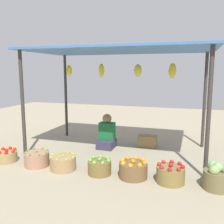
% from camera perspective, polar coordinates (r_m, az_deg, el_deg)
% --- Properties ---
extents(ground_plane, '(14.00, 14.00, 0.00)m').
position_cam_1_polar(ground_plane, '(5.65, 1.55, -8.77)').
color(ground_plane, tan).
extents(market_stall_structure, '(3.78, 2.11, 2.18)m').
position_cam_1_polar(market_stall_structure, '(5.37, 1.76, 12.11)').
color(market_stall_structure, '#38332D').
rests_on(market_stall_structure, ground).
extents(vendor_person, '(0.36, 0.44, 0.78)m').
position_cam_1_polar(vendor_person, '(5.84, -1.17, -5.12)').
color(vendor_person, '#333249').
rests_on(vendor_person, ground).
extents(basket_red_tomatoes, '(0.39, 0.39, 0.26)m').
position_cam_1_polar(basket_red_tomatoes, '(5.41, -22.43, -9.08)').
color(basket_red_tomatoes, '#9F834F').
rests_on(basket_red_tomatoes, ground).
extents(basket_green_chilies, '(0.45, 0.45, 0.29)m').
position_cam_1_polar(basket_green_chilies, '(5.00, -16.43, -10.02)').
color(basket_green_chilies, '#A57659').
rests_on(basket_green_chilies, ground).
extents(basket_limes, '(0.46, 0.46, 0.28)m').
position_cam_1_polar(basket_limes, '(4.71, -10.86, -11.10)').
color(basket_limes, '#A17F52').
rests_on(basket_limes, ground).
extents(basket_green_apples, '(0.40, 0.40, 0.29)m').
position_cam_1_polar(basket_green_apples, '(4.45, -2.79, -12.15)').
color(basket_green_apples, brown).
rests_on(basket_green_apples, ground).
extents(basket_oranges, '(0.47, 0.47, 0.32)m').
position_cam_1_polar(basket_oranges, '(4.32, 4.74, -12.69)').
color(basket_oranges, brown).
rests_on(basket_oranges, ground).
extents(basket_red_apples, '(0.44, 0.44, 0.32)m').
position_cam_1_polar(basket_red_apples, '(4.23, 12.91, -13.38)').
color(basket_red_apples, olive).
rests_on(basket_red_apples, ground).
extents(basket_cabbages, '(0.41, 0.41, 0.42)m').
position_cam_1_polar(basket_cabbages, '(4.21, 22.42, -13.32)').
color(basket_cabbages, brown).
rests_on(basket_cabbages, ground).
extents(wooden_crate_near_vendor, '(0.42, 0.28, 0.26)m').
position_cam_1_polar(wooden_crate_near_vendor, '(6.00, 7.91, -6.45)').
color(wooden_crate_near_vendor, olive).
rests_on(wooden_crate_near_vendor, ground).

